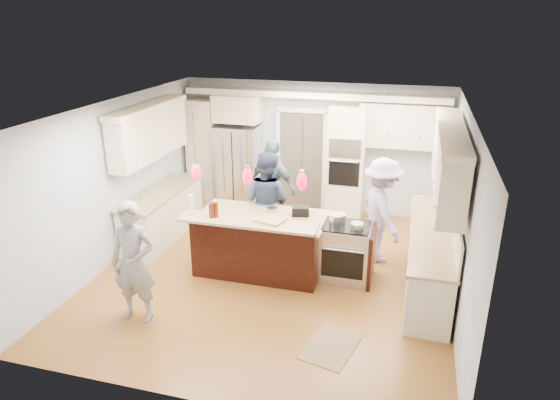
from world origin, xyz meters
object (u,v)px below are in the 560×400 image
at_px(kitchen_island, 261,242).
at_px(island_range, 347,252).
at_px(refrigerator, 238,167).
at_px(person_far_left, 267,201).
at_px(person_bar_end, 133,263).

relative_size(kitchen_island, island_range, 2.28).
height_order(kitchen_island, island_range, kitchen_island).
distance_m(refrigerator, island_range, 3.71).
xyz_separation_m(kitchen_island, person_far_left, (-0.13, 0.78, 0.42)).
bearing_deg(kitchen_island, refrigerator, 116.89).
height_order(kitchen_island, person_bar_end, person_bar_end).
bearing_deg(person_bar_end, kitchen_island, 51.47).
distance_m(refrigerator, person_far_left, 2.14).
relative_size(refrigerator, person_far_left, 1.00).
bearing_deg(person_far_left, person_bar_end, 86.50).
xyz_separation_m(refrigerator, person_far_left, (1.17, -1.79, 0.00)).
relative_size(refrigerator, kitchen_island, 0.86).
xyz_separation_m(island_range, person_bar_end, (-2.64, -1.86, 0.40)).
distance_m(kitchen_island, island_range, 1.41).
bearing_deg(kitchen_island, person_far_left, 99.47).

